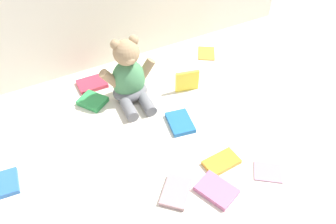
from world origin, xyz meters
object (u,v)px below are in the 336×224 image
object	(u,v)px
book_case_0	(3,184)
book_case_10	(93,101)
book_case_5	(187,81)
book_case_11	(268,172)
book_case_2	(221,162)
book_case_4	(92,84)
book_case_8	(216,190)
book_case_6	(206,53)
book_case_3	(180,123)
teddy_bear	(129,78)
book_case_7	(176,192)

from	to	relation	value
book_case_0	book_case_10	world-z (taller)	book_case_10
book_case_5	book_case_11	size ratio (longest dim) A/B	1.07
book_case_11	book_case_10	bearing A→B (deg)	70.49
book_case_2	book_case_4	bearing A→B (deg)	-161.14
book_case_10	book_case_11	size ratio (longest dim) A/B	1.10
book_case_8	book_case_6	bearing A→B (deg)	38.47
book_case_3	book_case_11	distance (m)	0.36
book_case_4	book_case_3	bearing A→B (deg)	-148.22
book_case_8	book_case_10	distance (m)	0.61
book_case_0	book_case_10	size ratio (longest dim) A/B	0.99
teddy_bear	book_case_0	world-z (taller)	teddy_bear
book_case_4	book_case_5	bearing A→B (deg)	-120.74
book_case_4	book_case_10	distance (m)	0.11
book_case_2	book_case_0	bearing A→B (deg)	-114.58
book_case_3	book_case_4	distance (m)	0.43
book_case_4	book_case_10	xyz separation A→B (m)	(-0.03, -0.11, 0.00)
book_case_4	book_case_10	world-z (taller)	book_case_10
book_case_2	book_case_8	bearing A→B (deg)	-45.83
book_case_3	book_case_11	size ratio (longest dim) A/B	1.31
book_case_10	book_case_3	bearing A→B (deg)	99.40
book_case_2	book_case_5	world-z (taller)	book_case_5
book_case_3	book_case_8	xyz separation A→B (m)	(-0.04, -0.31, 0.00)
book_case_5	book_case_10	distance (m)	0.39
book_case_7	book_case_11	size ratio (longest dim) A/B	1.25
book_case_6	book_case_8	distance (m)	0.75
book_case_6	book_case_10	distance (m)	0.59
teddy_bear	book_case_7	bearing A→B (deg)	-92.61
book_case_2	book_case_11	xyz separation A→B (m)	(0.12, -0.10, -0.00)
book_case_0	book_case_2	size ratio (longest dim) A/B	0.83
book_case_5	book_case_11	xyz separation A→B (m)	(0.03, -0.49, -0.04)
book_case_3	book_case_6	bearing A→B (deg)	55.81
book_case_0	book_case_8	world-z (taller)	book_case_8
book_case_8	book_case_11	distance (m)	0.19
book_case_4	book_case_8	world-z (taller)	book_case_8
teddy_bear	book_case_8	bearing A→B (deg)	-79.67
book_case_2	book_case_3	size ratio (longest dim) A/B	1.00
book_case_3	book_case_7	distance (m)	0.30
book_case_2	book_case_10	size ratio (longest dim) A/B	1.19
book_case_3	book_case_6	size ratio (longest dim) A/B	1.13
book_case_4	book_case_2	bearing A→B (deg)	-155.89
book_case_5	book_case_8	distance (m)	0.50
book_case_3	book_case_10	size ratio (longest dim) A/B	1.19
teddy_bear	book_case_6	distance (m)	0.46
book_case_3	book_case_4	bearing A→B (deg)	130.47
book_case_2	book_case_7	xyz separation A→B (m)	(-0.19, -0.03, 0.00)
book_case_4	book_case_6	distance (m)	0.55
book_case_6	book_case_8	world-z (taller)	book_case_8
book_case_2	book_case_7	bearing A→B (deg)	-84.99
book_case_5	book_case_6	xyz separation A→B (m)	(0.21, 0.18, -0.04)
book_case_4	book_case_6	xyz separation A→B (m)	(0.55, -0.03, -0.00)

